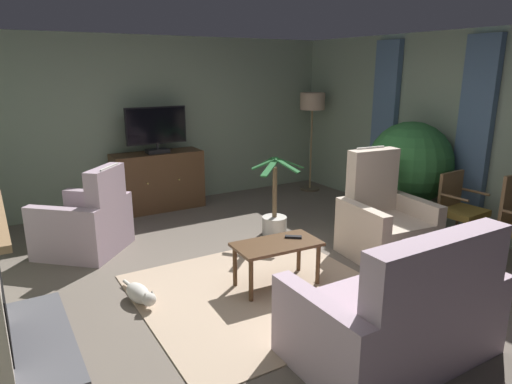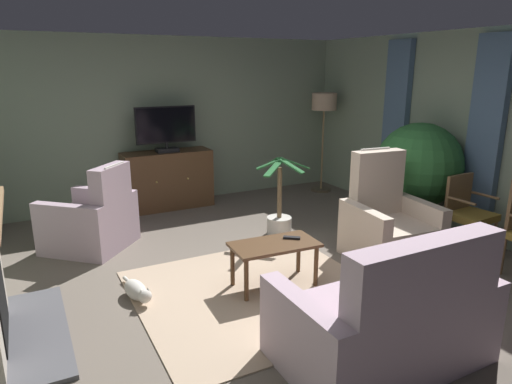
{
  "view_description": "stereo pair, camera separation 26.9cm",
  "coord_description": "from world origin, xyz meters",
  "px_view_note": "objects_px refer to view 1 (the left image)",
  "views": [
    {
      "loc": [
        -2.38,
        -3.57,
        2.13
      ],
      "look_at": [
        -0.03,
        0.37,
        0.86
      ],
      "focal_mm": 31.91,
      "sensor_mm": 36.0,
      "label": 1
    },
    {
      "loc": [
        -2.14,
        -3.71,
        2.13
      ],
      "look_at": [
        -0.03,
        0.37,
        0.86
      ],
      "focal_mm": 31.91,
      "sensor_mm": 36.0,
      "label": 2
    }
  ],
  "objects_px": {
    "sofa_floral": "(397,316)",
    "potted_plant_leafy_by_curtain": "(275,216)",
    "tv_remote": "(293,237)",
    "side_chair_nearest_door": "(459,207)",
    "armchair_near_window": "(86,225)",
    "floor_lamp": "(312,110)",
    "television": "(156,129)",
    "armchair_by_fireplace": "(384,224)",
    "potted_plant_tall_palm_by_window": "(410,165)",
    "tv_cabinet": "(158,182)",
    "coffee_table": "(277,249)",
    "cat": "(140,294)"
  },
  "relations": [
    {
      "from": "sofa_floral",
      "to": "potted_plant_leafy_by_curtain",
      "type": "bearing_deg",
      "value": 76.17
    },
    {
      "from": "tv_remote",
      "to": "side_chair_nearest_door",
      "type": "height_order",
      "value": "side_chair_nearest_door"
    },
    {
      "from": "sofa_floral",
      "to": "armchair_near_window",
      "type": "relative_size",
      "value": 1.24
    },
    {
      "from": "side_chair_nearest_door",
      "to": "floor_lamp",
      "type": "bearing_deg",
      "value": 88.22
    },
    {
      "from": "television",
      "to": "armchair_by_fireplace",
      "type": "xyz_separation_m",
      "value": [
        1.65,
        -3.01,
        -0.88
      ]
    },
    {
      "from": "sofa_floral",
      "to": "potted_plant_tall_palm_by_window",
      "type": "xyz_separation_m",
      "value": [
        2.36,
        2.01,
        0.53
      ]
    },
    {
      "from": "tv_remote",
      "to": "floor_lamp",
      "type": "xyz_separation_m",
      "value": [
        2.35,
        2.79,
        0.94
      ]
    },
    {
      "from": "tv_cabinet",
      "to": "coffee_table",
      "type": "bearing_deg",
      "value": -87.37
    },
    {
      "from": "armchair_near_window",
      "to": "cat",
      "type": "xyz_separation_m",
      "value": [
        0.16,
        -1.54,
        -0.24
      ]
    },
    {
      "from": "sofa_floral",
      "to": "cat",
      "type": "distance_m",
      "value": 2.3
    },
    {
      "from": "television",
      "to": "coffee_table",
      "type": "relative_size",
      "value": 1.04
    },
    {
      "from": "sofa_floral",
      "to": "tv_remote",
      "type": "bearing_deg",
      "value": 86.6
    },
    {
      "from": "tv_cabinet",
      "to": "television",
      "type": "bearing_deg",
      "value": -90.0
    },
    {
      "from": "television",
      "to": "side_chair_nearest_door",
      "type": "bearing_deg",
      "value": -51.51
    },
    {
      "from": "tv_remote",
      "to": "armchair_near_window",
      "type": "distance_m",
      "value": 2.51
    },
    {
      "from": "television",
      "to": "side_chair_nearest_door",
      "type": "xyz_separation_m",
      "value": [
        2.61,
        -3.28,
        -0.75
      ]
    },
    {
      "from": "tv_cabinet",
      "to": "potted_plant_tall_palm_by_window",
      "type": "relative_size",
      "value": 0.93
    },
    {
      "from": "potted_plant_tall_palm_by_window",
      "to": "floor_lamp",
      "type": "bearing_deg",
      "value": 88.13
    },
    {
      "from": "coffee_table",
      "to": "potted_plant_tall_palm_by_window",
      "type": "bearing_deg",
      "value": 12.9
    },
    {
      "from": "television",
      "to": "coffee_table",
      "type": "distance_m",
      "value": 3.16
    },
    {
      "from": "armchair_near_window",
      "to": "potted_plant_leafy_by_curtain",
      "type": "distance_m",
      "value": 2.33
    },
    {
      "from": "side_chair_nearest_door",
      "to": "potted_plant_leafy_by_curtain",
      "type": "relative_size",
      "value": 0.89
    },
    {
      "from": "tv_remote",
      "to": "floor_lamp",
      "type": "distance_m",
      "value": 3.76
    },
    {
      "from": "sofa_floral",
      "to": "armchair_by_fireplace",
      "type": "relative_size",
      "value": 1.24
    },
    {
      "from": "tv_cabinet",
      "to": "potted_plant_tall_palm_by_window",
      "type": "height_order",
      "value": "potted_plant_tall_palm_by_window"
    },
    {
      "from": "tv_cabinet",
      "to": "armchair_near_window",
      "type": "relative_size",
      "value": 1.1
    },
    {
      "from": "potted_plant_leafy_by_curtain",
      "to": "cat",
      "type": "height_order",
      "value": "potted_plant_leafy_by_curtain"
    },
    {
      "from": "potted_plant_tall_palm_by_window",
      "to": "cat",
      "type": "distance_m",
      "value": 3.86
    },
    {
      "from": "sofa_floral",
      "to": "floor_lamp",
      "type": "height_order",
      "value": "floor_lamp"
    },
    {
      "from": "tv_remote",
      "to": "armchair_near_window",
      "type": "relative_size",
      "value": 0.14
    },
    {
      "from": "tv_remote",
      "to": "sofa_floral",
      "type": "relative_size",
      "value": 0.11
    },
    {
      "from": "television",
      "to": "coffee_table",
      "type": "height_order",
      "value": "television"
    },
    {
      "from": "tv_remote",
      "to": "floor_lamp",
      "type": "height_order",
      "value": "floor_lamp"
    },
    {
      "from": "armchair_near_window",
      "to": "side_chair_nearest_door",
      "type": "distance_m",
      "value": 4.46
    },
    {
      "from": "potted_plant_tall_palm_by_window",
      "to": "armchair_by_fireplace",
      "type": "bearing_deg",
      "value": -151.03
    },
    {
      "from": "side_chair_nearest_door",
      "to": "potted_plant_tall_palm_by_window",
      "type": "height_order",
      "value": "potted_plant_tall_palm_by_window"
    },
    {
      "from": "tv_cabinet",
      "to": "cat",
      "type": "distance_m",
      "value": 2.98
    },
    {
      "from": "armchair_by_fireplace",
      "to": "side_chair_nearest_door",
      "type": "bearing_deg",
      "value": -15.84
    },
    {
      "from": "sofa_floral",
      "to": "armchair_by_fireplace",
      "type": "xyz_separation_m",
      "value": [
        1.38,
        1.46,
        0.03
      ]
    },
    {
      "from": "armchair_near_window",
      "to": "potted_plant_tall_palm_by_window",
      "type": "xyz_separation_m",
      "value": [
        3.93,
        -1.33,
        0.54
      ]
    },
    {
      "from": "armchair_by_fireplace",
      "to": "potted_plant_leafy_by_curtain",
      "type": "bearing_deg",
      "value": 120.35
    },
    {
      "from": "tv_remote",
      "to": "potted_plant_tall_palm_by_window",
      "type": "xyz_separation_m",
      "value": [
        2.28,
        0.55,
        0.4
      ]
    },
    {
      "from": "tv_remote",
      "to": "potted_plant_leafy_by_curtain",
      "type": "bearing_deg",
      "value": -78.04
    },
    {
      "from": "coffee_table",
      "to": "armchair_near_window",
      "type": "xyz_separation_m",
      "value": [
        -1.44,
        1.9,
        -0.06
      ]
    },
    {
      "from": "side_chair_nearest_door",
      "to": "potted_plant_leafy_by_curtain",
      "type": "bearing_deg",
      "value": 138.22
    },
    {
      "from": "television",
      "to": "tv_remote",
      "type": "relative_size",
      "value": 5.36
    },
    {
      "from": "potted_plant_tall_palm_by_window",
      "to": "coffee_table",
      "type": "bearing_deg",
      "value": -167.1
    },
    {
      "from": "armchair_by_fireplace",
      "to": "tv_cabinet",
      "type": "bearing_deg",
      "value": 118.32
    },
    {
      "from": "sofa_floral",
      "to": "armchair_by_fireplace",
      "type": "height_order",
      "value": "armchair_by_fireplace"
    },
    {
      "from": "tv_remote",
      "to": "side_chair_nearest_door",
      "type": "bearing_deg",
      "value": -149.77
    }
  ]
}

